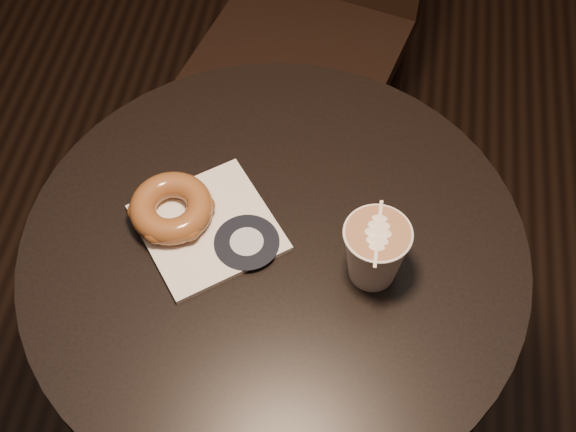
{
  "coord_description": "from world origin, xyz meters",
  "views": [
    {
      "loc": [
        0.11,
        -0.57,
        1.68
      ],
      "look_at": [
        0.01,
        0.03,
        0.79
      ],
      "focal_mm": 50.0,
      "sensor_mm": 36.0,
      "label": 1
    }
  ],
  "objects": [
    {
      "name": "cafe_table",
      "position": [
        0.0,
        0.0,
        0.55
      ],
      "size": [
        0.7,
        0.7,
        0.75
      ],
      "color": "black",
      "rests_on": "ground"
    },
    {
      "name": "pastry_bag",
      "position": [
        -0.1,
        0.02,
        0.75
      ],
      "size": [
        0.24,
        0.24,
        0.01
      ],
      "primitive_type": "cube",
      "rotation": [
        0.0,
        0.0,
        0.65
      ],
      "color": "white",
      "rests_on": "cafe_table"
    },
    {
      "name": "doughnut",
      "position": [
        -0.15,
        0.03,
        0.78
      ],
      "size": [
        0.12,
        0.12,
        0.04
      ],
      "primitive_type": "torus",
      "color": "brown",
      "rests_on": "pastry_bag"
    },
    {
      "name": "latte_cup",
      "position": [
        0.14,
        -0.02,
        0.8
      ],
      "size": [
        0.09,
        0.09,
        0.1
      ],
      "primitive_type": null,
      "color": "silver",
      "rests_on": "cafe_table"
    }
  ]
}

